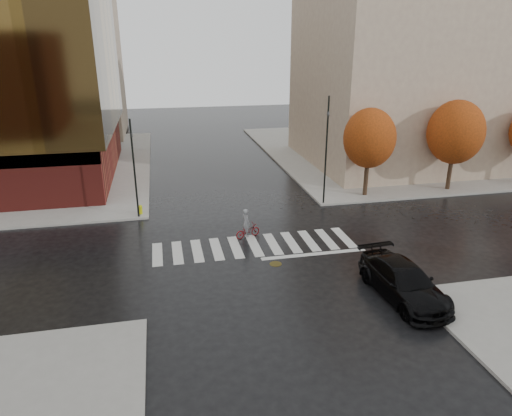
{
  "coord_description": "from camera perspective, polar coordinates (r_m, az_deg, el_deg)",
  "views": [
    {
      "loc": [
        -4.93,
        -22.94,
        11.12
      ],
      "look_at": [
        0.27,
        1.31,
        2.0
      ],
      "focal_mm": 32.0,
      "sensor_mm": 36.0,
      "label": 1
    }
  ],
  "objects": [
    {
      "name": "ground",
      "position": [
        25.96,
        0.03,
        -5.17
      ],
      "size": [
        120.0,
        120.0,
        0.0
      ],
      "primitive_type": "plane",
      "color": "black",
      "rests_on": "ground"
    },
    {
      "name": "sidewalk_ne",
      "position": [
        52.2,
        18.17,
        6.97
      ],
      "size": [
        30.0,
        30.0,
        0.15
      ],
      "primitive_type": "cube",
      "color": "gray",
      "rests_on": "ground"
    },
    {
      "name": "crosswalk",
      "position": [
        26.4,
        -0.2,
        -4.71
      ],
      "size": [
        12.0,
        3.0,
        0.01
      ],
      "primitive_type": "cube",
      "color": "silver",
      "rests_on": "ground"
    },
    {
      "name": "building_ne_tan",
      "position": [
        45.6,
        17.44,
        16.84
      ],
      "size": [
        16.0,
        16.0,
        18.0
      ],
      "primitive_type": "cube",
      "color": "gray",
      "rests_on": "sidewalk_ne"
    },
    {
      "name": "building_nw_far",
      "position": [
        60.96,
        -23.73,
        17.68
      ],
      "size": [
        14.0,
        12.0,
        20.0
      ],
      "primitive_type": "cube",
      "color": "gray",
      "rests_on": "sidewalk_nw"
    },
    {
      "name": "tree_ne_a",
      "position": [
        34.46,
        14.0,
        8.45
      ],
      "size": [
        3.8,
        3.8,
        6.5
      ],
      "color": "black",
      "rests_on": "sidewalk_ne"
    },
    {
      "name": "tree_ne_b",
      "position": [
        37.99,
        23.69,
        8.66
      ],
      "size": [
        4.2,
        4.2,
        6.89
      ],
      "color": "black",
      "rests_on": "sidewalk_ne"
    },
    {
      "name": "sedan",
      "position": [
        22.11,
        17.94,
        -8.72
      ],
      "size": [
        2.64,
        5.65,
        1.59
      ],
      "primitive_type": "imported",
      "rotation": [
        0.0,
        0.0,
        0.08
      ],
      "color": "black",
      "rests_on": "ground"
    },
    {
      "name": "cyclist",
      "position": [
        27.24,
        -1.12,
        -2.49
      ],
      "size": [
        1.69,
        1.07,
        1.82
      ],
      "rotation": [
        0.0,
        0.0,
        1.92
      ],
      "color": "maroon",
      "rests_on": "ground"
    },
    {
      "name": "traffic_light_nw",
      "position": [
        30.2,
        -15.03,
        5.35
      ],
      "size": [
        0.2,
        0.19,
        6.45
      ],
      "rotation": [
        0.0,
        0.0,
        -1.16
      ],
      "color": "black",
      "rests_on": "sidewalk_nw"
    },
    {
      "name": "traffic_light_ne",
      "position": [
        32.02,
        8.81,
        7.97
      ],
      "size": [
        0.17,
        0.2,
        7.54
      ],
      "rotation": [
        0.0,
        0.0,
        3.08
      ],
      "color": "black",
      "rests_on": "sidewalk_ne"
    },
    {
      "name": "fire_hydrant",
      "position": [
        31.54,
        -14.22,
        -0.13
      ],
      "size": [
        0.23,
        0.23,
        0.64
      ],
      "color": "#B9BE0B",
      "rests_on": "sidewalk_nw"
    },
    {
      "name": "manhole",
      "position": [
        24.34,
        2.47,
        -6.99
      ],
      "size": [
        0.77,
        0.77,
        0.01
      ],
      "primitive_type": "cylinder",
      "rotation": [
        0.0,
        0.0,
        -0.2
      ],
      "color": "#50451C",
      "rests_on": "ground"
    }
  ]
}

